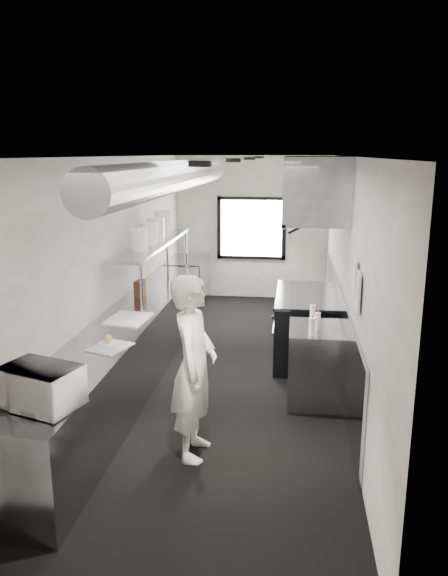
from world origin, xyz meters
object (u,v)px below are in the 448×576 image
(plate_stack_d, at_px, (162,223))
(squeeze_bottle_b, at_px, (316,324))
(prep_counter, at_px, (130,350))
(squeeze_bottle_e, at_px, (313,313))
(line_cook, at_px, (194,367))
(plate_stack_b, at_px, (150,234))
(deli_tub_a, at_px, (47,368))
(deli_tub_b, at_px, (43,377))
(knife_block, at_px, (140,289))
(far_work_table, at_px, (187,282))
(plate_stack_c, at_px, (156,230))
(squeeze_bottle_d, at_px, (313,316))
(small_plate, at_px, (108,343))
(microwave, at_px, (40,387))
(bottle_station, at_px, (316,365))
(pass_shelf, at_px, (154,245))
(exhaust_hood, at_px, (315,188))
(squeeze_bottle_c, at_px, (318,321))
(range, at_px, (305,326))
(plate_stack_a, at_px, (139,240))
(squeeze_bottle_a, at_px, (312,327))
(cutting_board, at_px, (128,319))

(plate_stack_d, bearing_deg, squeeze_bottle_b, -45.93)
(prep_counter, distance_m, squeeze_bottle_e, 2.31)
(line_cook, height_order, squeeze_bottle_e, line_cook)
(plate_stack_b, bearing_deg, deli_tub_a, -92.38)
(deli_tub_b, bearing_deg, line_cook, 24.09)
(knife_block, relative_size, squeeze_bottle_b, 1.38)
(prep_counter, distance_m, far_work_table, 3.70)
(plate_stack_c, height_order, squeeze_bottle_d, plate_stack_c)
(small_plate, xyz_separation_m, squeeze_bottle_b, (2.17, 0.73, 0.08))
(knife_block, bearing_deg, microwave, -80.70)
(bottle_station, xyz_separation_m, deli_tub_a, (-2.49, -1.65, 0.50))
(pass_shelf, distance_m, microwave, 4.03)
(exhaust_hood, distance_m, plate_stack_d, 2.56)
(line_cook, distance_m, deli_tub_b, 1.34)
(plate_stack_b, height_order, squeeze_bottle_c, plate_stack_b)
(small_plate, bearing_deg, range, 46.98)
(plate_stack_a, relative_size, squeeze_bottle_a, 1.44)
(range, distance_m, squeeze_bottle_d, 1.33)
(far_work_table, xyz_separation_m, squeeze_bottle_d, (2.24, -3.73, 0.54))
(deli_tub_a, bearing_deg, microwave, -68.20)
(cutting_board, bearing_deg, knife_block, 97.91)
(squeeze_bottle_b, distance_m, squeeze_bottle_d, 0.28)
(plate_stack_d, bearing_deg, squeeze_bottle_a, -48.45)
(squeeze_bottle_b, xyz_separation_m, squeeze_bottle_e, (-0.03, 0.37, 0.02))
(range, bearing_deg, squeeze_bottle_d, -87.57)
(bottle_station, xyz_separation_m, line_cook, (-1.20, -1.33, 0.44))
(range, distance_m, small_plate, 3.09)
(knife_block, bearing_deg, small_plate, -77.48)
(deli_tub_b, height_order, plate_stack_c, plate_stack_c)
(exhaust_hood, xyz_separation_m, small_plate, (-2.14, -2.24, -1.48))
(pass_shelf, xyz_separation_m, squeeze_bottle_d, (2.28, -1.53, -0.55))
(line_cook, xyz_separation_m, plate_stack_b, (-1.16, 2.86, 0.83))
(bottle_station, height_order, squeeze_bottle_c, squeeze_bottle_c)
(range, bearing_deg, plate_stack_b, 176.55)
(plate_stack_d, bearing_deg, knife_block, -91.77)
(pass_shelf, distance_m, deli_tub_a, 3.41)
(squeeze_bottle_b, xyz_separation_m, squeeze_bottle_c, (0.02, 0.08, 0.01))
(prep_counter, height_order, microwave, microwave)
(microwave, distance_m, deli_tub_b, 0.48)
(squeeze_bottle_a, bearing_deg, range, 91.10)
(knife_block, bearing_deg, cutting_board, -75.61)
(plate_stack_c, bearing_deg, squeeze_bottle_b, -39.50)
(squeeze_bottle_a, bearing_deg, far_work_table, 118.04)
(prep_counter, relative_size, microwave, 10.85)
(deli_tub_a, xyz_separation_m, squeeze_bottle_e, (2.44, 1.91, 0.05))
(range, height_order, squeeze_bottle_a, squeeze_bottle_a)
(deli_tub_b, height_order, cutting_board, deli_tub_b)
(squeeze_bottle_a, relative_size, squeeze_bottle_d, 1.15)
(exhaust_hood, bearing_deg, bottle_station, -87.82)
(exhaust_hood, bearing_deg, squeeze_bottle_c, -88.27)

